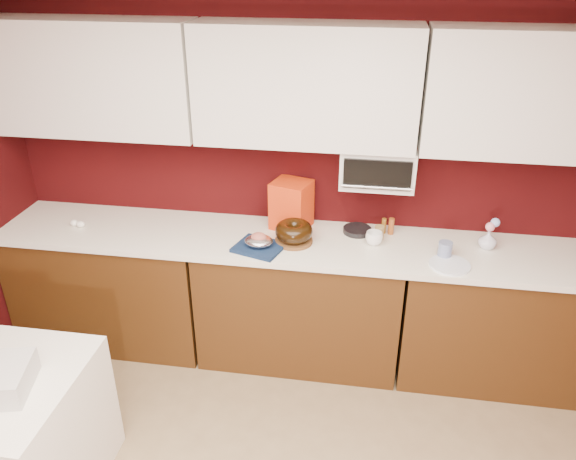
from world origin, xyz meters
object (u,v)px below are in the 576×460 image
at_px(coffee_mug, 374,237).
at_px(flower_vase, 488,239).
at_px(blue_jar, 445,250).
at_px(toaster_oven, 378,165).
at_px(foil_ham_nest, 259,241).
at_px(bundt_cake, 294,231).
at_px(pandoro_box, 291,205).

relative_size(coffee_mug, flower_vase, 0.79).
distance_m(blue_jar, flower_vase, 0.31).
distance_m(toaster_oven, foil_ham_nest, 0.87).
height_order(bundt_cake, foil_ham_nest, bundt_cake).
relative_size(foil_ham_nest, pandoro_box, 0.55).
distance_m(foil_ham_nest, blue_jar, 1.13).
relative_size(bundt_cake, blue_jar, 2.37).
bearing_deg(coffee_mug, pandoro_box, 163.42).
relative_size(pandoro_box, coffee_mug, 3.11).
distance_m(foil_ham_nest, flower_vase, 1.42).
bearing_deg(flower_vase, coffee_mug, -174.97).
bearing_deg(toaster_oven, foil_ham_nest, -155.45).
bearing_deg(toaster_oven, blue_jar, -28.73).
xyz_separation_m(bundt_cake, coffee_mug, (0.50, 0.05, -0.03)).
xyz_separation_m(toaster_oven, foil_ham_nest, (-0.69, -0.32, -0.42)).
xyz_separation_m(foil_ham_nest, flower_vase, (1.40, 0.23, 0.01)).
bearing_deg(coffee_mug, foil_ham_nest, -166.18).
distance_m(bundt_cake, coffee_mug, 0.50).
bearing_deg(blue_jar, flower_vase, 30.06).
relative_size(toaster_oven, bundt_cake, 1.89).
bearing_deg(toaster_oven, flower_vase, -6.62).
bearing_deg(flower_vase, pandoro_box, 175.28).
bearing_deg(bundt_cake, pandoro_box, 102.80).
height_order(toaster_oven, bundt_cake, toaster_oven).
distance_m(bundt_cake, foil_ham_nest, 0.23).
distance_m(toaster_oven, blue_jar, 0.65).
height_order(foil_ham_nest, flower_vase, flower_vase).
bearing_deg(pandoro_box, flower_vase, 12.21).
distance_m(foil_ham_nest, pandoro_box, 0.38).
relative_size(bundt_cake, foil_ham_nest, 1.35).
height_order(bundt_cake, pandoro_box, pandoro_box).
height_order(bundt_cake, flower_vase, flower_vase).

